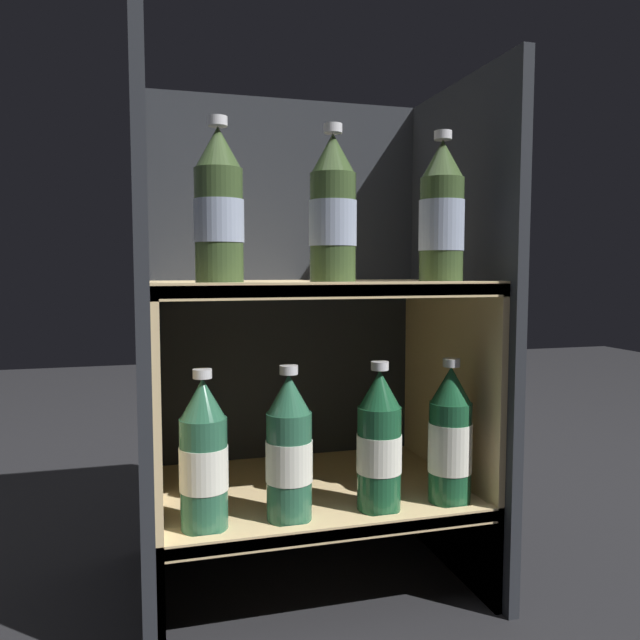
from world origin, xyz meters
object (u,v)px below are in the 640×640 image
object	(u,v)px
bottle_lower_front_0	(204,458)
bottle_lower_front_1	(289,451)
bottle_upper_front_0	(219,210)
bottle_upper_front_1	(334,213)
bottle_lower_front_3	(450,438)
bottle_lower_front_2	(379,443)
bottle_upper_front_2	(442,216)

from	to	relation	value
bottle_lower_front_0	bottle_lower_front_1	world-z (taller)	same
bottle_upper_front_0	bottle_upper_front_1	size ratio (longest dim) A/B	1.00
bottle_lower_front_1	bottle_lower_front_3	distance (m)	0.28
bottle_lower_front_1	bottle_upper_front_0	bearing A→B (deg)	180.00
bottle_upper_front_1	bottle_lower_front_3	xyz separation A→B (m)	(0.21, 0.00, -0.38)
bottle_upper_front_0	bottle_lower_front_2	size ratio (longest dim) A/B	1.00
bottle_lower_front_3	bottle_upper_front_2	bearing A→B (deg)	180.00
bottle_lower_front_2	bottle_lower_front_3	xyz separation A→B (m)	(0.13, 0.00, -0.00)
bottle_lower_front_0	bottle_lower_front_3	xyz separation A→B (m)	(0.42, 0.00, -0.00)
bottle_upper_front_1	bottle_lower_front_1	world-z (taller)	bottle_upper_front_1
bottle_upper_front_1	bottle_lower_front_2	world-z (taller)	bottle_upper_front_1
bottle_upper_front_1	bottle_lower_front_0	xyz separation A→B (m)	(-0.21, 0.00, -0.37)
bottle_lower_front_3	bottle_lower_front_0	bearing A→B (deg)	180.00
bottle_upper_front_0	bottle_lower_front_2	xyz separation A→B (m)	(0.26, 0.00, -0.37)
bottle_upper_front_0	bottle_lower_front_0	xyz separation A→B (m)	(-0.03, 0.00, -0.38)
bottle_lower_front_2	bottle_upper_front_1	bearing A→B (deg)	-180.00
bottle_upper_front_1	bottle_lower_front_1	size ratio (longest dim) A/B	1.00
bottle_upper_front_2	bottle_lower_front_2	bearing A→B (deg)	180.00
bottle_upper_front_0	bottle_upper_front_2	xyz separation A→B (m)	(0.36, 0.00, -0.00)
bottle_lower_front_0	bottle_lower_front_3	distance (m)	0.42
bottle_upper_front_0	bottle_upper_front_1	xyz separation A→B (m)	(0.18, -0.00, -0.00)
bottle_lower_front_0	bottle_lower_front_1	distance (m)	0.13
bottle_upper_front_0	bottle_lower_front_0	distance (m)	0.38
bottle_upper_front_2	bottle_lower_front_3	distance (m)	0.38
bottle_upper_front_0	bottle_lower_front_2	distance (m)	0.46
bottle_upper_front_0	bottle_lower_front_0	bearing A→B (deg)	180.00
bottle_upper_front_1	bottle_lower_front_0	size ratio (longest dim) A/B	1.00
bottle_upper_front_1	bottle_lower_front_0	bearing A→B (deg)	180.00
bottle_lower_front_0	bottle_upper_front_1	bearing A→B (deg)	-0.00
bottle_upper_front_1	bottle_lower_front_0	world-z (taller)	bottle_upper_front_1
bottle_lower_front_1	bottle_lower_front_2	world-z (taller)	same
bottle_upper_front_1	bottle_lower_front_0	distance (m)	0.43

